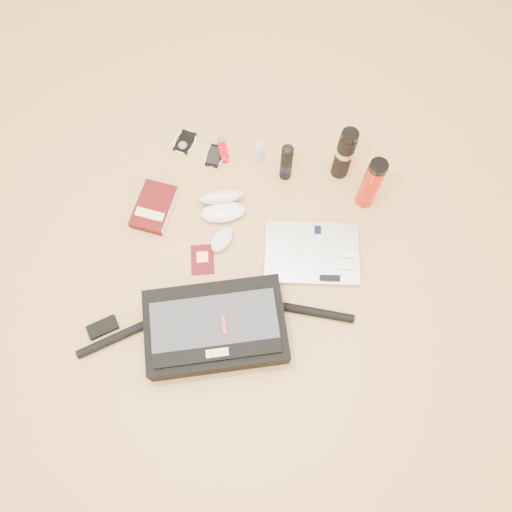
% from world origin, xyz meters
% --- Properties ---
extents(ground, '(4.00, 4.00, 0.00)m').
position_xyz_m(ground, '(0.00, 0.00, 0.00)').
color(ground, tan).
rests_on(ground, ground).
extents(messenger_bag, '(0.94, 0.44, 0.14)m').
position_xyz_m(messenger_bag, '(-0.05, -0.25, 0.06)').
color(messenger_bag, black).
rests_on(messenger_bag, ground).
extents(laptop, '(0.39, 0.30, 0.03)m').
position_xyz_m(laptop, '(0.24, 0.11, 0.01)').
color(laptop, '#A8A8AA').
rests_on(laptop, ground).
extents(book, '(0.15, 0.21, 0.04)m').
position_xyz_m(book, '(-0.40, 0.17, 0.02)').
color(book, '#430909').
rests_on(book, ground).
extents(passport, '(0.12, 0.14, 0.01)m').
position_xyz_m(passport, '(-0.16, 0.01, 0.00)').
color(passport, '#4C040D').
rests_on(passport, ground).
extents(mouse, '(0.10, 0.13, 0.04)m').
position_xyz_m(mouse, '(-0.11, 0.10, 0.02)').
color(mouse, silver).
rests_on(mouse, ground).
extents(sunglasses_case, '(0.21, 0.20, 0.10)m').
position_xyz_m(sunglasses_case, '(-0.14, 0.23, 0.04)').
color(sunglasses_case, white).
rests_on(sunglasses_case, ground).
extents(ipod, '(0.11, 0.11, 0.01)m').
position_xyz_m(ipod, '(-0.36, 0.50, 0.01)').
color(ipod, black).
rests_on(ipod, ground).
extents(phone, '(0.08, 0.11, 0.01)m').
position_xyz_m(phone, '(-0.22, 0.46, 0.01)').
color(phone, black).
rests_on(phone, ground).
extents(inhaler, '(0.07, 0.12, 0.03)m').
position_xyz_m(inhaler, '(-0.20, 0.48, 0.02)').
color(inhaler, '#C3000C').
rests_on(inhaler, ground).
extents(spray_bottle, '(0.04, 0.04, 0.12)m').
position_xyz_m(spray_bottle, '(-0.04, 0.48, 0.05)').
color(spray_bottle, '#A2C9DB').
rests_on(spray_bottle, ground).
extents(aerosol_can, '(0.06, 0.06, 0.20)m').
position_xyz_m(aerosol_can, '(0.07, 0.43, 0.10)').
color(aerosol_can, black).
rests_on(aerosol_can, ground).
extents(thermos_black, '(0.08, 0.08, 0.27)m').
position_xyz_m(thermos_black, '(0.29, 0.49, 0.13)').
color(thermos_black, black).
rests_on(thermos_black, ground).
extents(thermos_red, '(0.08, 0.08, 0.27)m').
position_xyz_m(thermos_red, '(0.40, 0.38, 0.13)').
color(thermos_red, red).
rests_on(thermos_red, ground).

